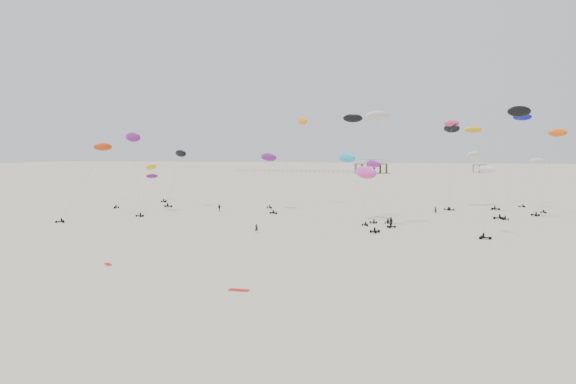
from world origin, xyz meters
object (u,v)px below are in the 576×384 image
(rig_0, at_px, (525,129))
(pavilion_small, at_px, (479,167))
(rig_9, at_px, (481,158))
(pavilion_main, at_px, (371,167))
(spectator_0, at_px, (256,232))
(rig_4, at_px, (355,133))

(rig_0, bearing_deg, pavilion_small, -115.61)
(pavilion_small, xyz_separation_m, rig_9, (-21.04, -260.57, 9.99))
(pavilion_main, height_order, rig_0, rig_0)
(pavilion_main, xyz_separation_m, spectator_0, (6.07, -270.53, -4.22))
(rig_4, bearing_deg, spectator_0, 27.87)
(rig_9, bearing_deg, rig_4, 105.93)
(pavilion_small, relative_size, rig_9, 0.40)
(rig_0, bearing_deg, rig_9, 28.14)
(pavilion_small, relative_size, rig_4, 0.36)
(rig_0, relative_size, rig_9, 1.11)
(pavilion_small, bearing_deg, rig_4, -100.05)
(rig_4, bearing_deg, rig_0, -173.14)
(pavilion_main, bearing_deg, rig_0, -74.31)
(pavilion_small, xyz_separation_m, spectator_0, (-63.93, -300.53, -3.49))
(rig_9, height_order, spectator_0, rig_9)
(pavilion_main, relative_size, rig_0, 0.83)
(rig_4, height_order, rig_9, rig_4)
(pavilion_main, distance_m, rig_4, 247.46)
(pavilion_main, bearing_deg, pavilion_small, 23.20)
(pavilion_main, height_order, spectator_0, pavilion_main)
(rig_0, height_order, spectator_0, rig_0)
(rig_4, height_order, spectator_0, rig_4)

